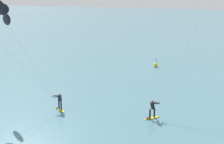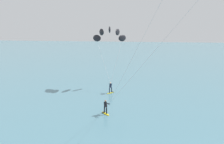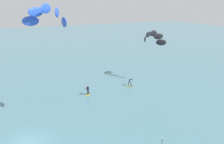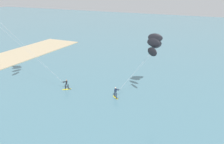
# 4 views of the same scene
# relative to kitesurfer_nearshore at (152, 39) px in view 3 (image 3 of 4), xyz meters

# --- Properties ---
(ground_plane) EXTENTS (240.00, 240.00, 0.00)m
(ground_plane) POSITION_rel_kitesurfer_nearshore_xyz_m (11.41, -24.06, -8.30)
(ground_plane) COLOR slate
(kitesurfer_nearshore) EXTENTS (5.69, 7.15, 9.86)m
(kitesurfer_nearshore) POSITION_rel_kitesurfer_nearshore_xyz_m (0.00, 0.00, 0.00)
(kitesurfer_nearshore) COLOR yellow
(kitesurfer_nearshore) RESTS_ON ground
(kitesurfer_mid_water) EXTENTS (10.29, 10.19, 14.86)m
(kitesurfer_mid_water) POSITION_rel_kitesurfer_nearshore_xyz_m (8.31, -20.10, 4.79)
(kitesurfer_mid_water) COLOR yellow
(kitesurfer_mid_water) RESTS_ON ground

